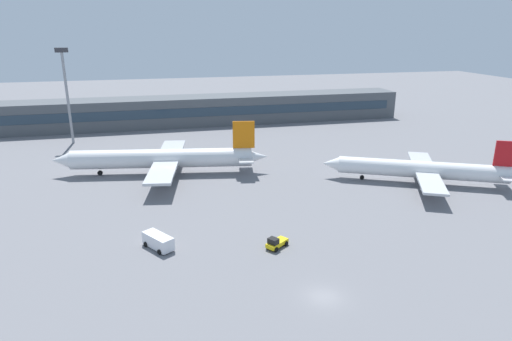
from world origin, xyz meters
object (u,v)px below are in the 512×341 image
object	(u,v)px
airplane_mid	(161,159)
floodlight_tower_west	(66,89)
baggage_tug_yellow	(276,243)
service_van_white	(158,241)
airplane_near	(420,170)

from	to	relation	value
airplane_mid	floodlight_tower_west	xyz separation A→B (m)	(-22.60, 33.25, 11.19)
airplane_mid	baggage_tug_yellow	distance (m)	41.13
airplane_mid	service_van_white	xyz separation A→B (m)	(-1.77, -34.39, -2.36)
baggage_tug_yellow	service_van_white	xyz separation A→B (m)	(-16.52, 3.91, 0.31)
airplane_near	service_van_white	size ratio (longest dim) A/B	6.72
airplane_mid	baggage_tug_yellow	xyz separation A→B (m)	(14.75, -38.30, -2.68)
airplane_near	service_van_white	world-z (taller)	airplane_near
service_van_white	airplane_near	bearing A→B (deg)	16.84
airplane_mid	floodlight_tower_west	distance (m)	41.73
baggage_tug_yellow	service_van_white	world-z (taller)	service_van_white
airplane_near	airplane_mid	distance (m)	53.93
airplane_mid	floodlight_tower_west	size ratio (longest dim) A/B	1.81
airplane_mid	baggage_tug_yellow	bearing A→B (deg)	-68.94
airplane_mid	service_van_white	size ratio (longest dim) A/B	8.44
service_van_white	floodlight_tower_west	size ratio (longest dim) A/B	0.21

